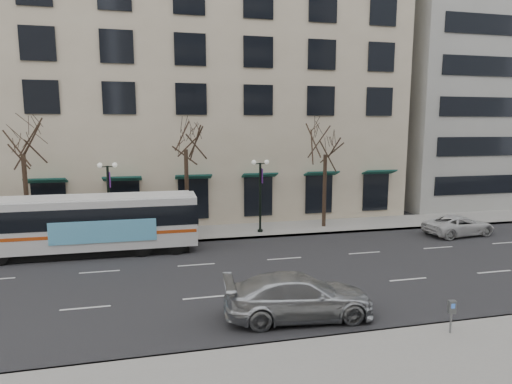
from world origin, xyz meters
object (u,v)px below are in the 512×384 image
object	(u,v)px
tree_far_left	(22,139)
city_bus	(89,223)
lamp_post_right	(260,192)
lamp_post_left	(109,198)
silver_car	(299,296)
pay_station	(452,310)
tree_far_right	(326,141)
white_pickup	(459,225)
tree_far_mid	(185,135)

from	to	relation	value
tree_far_left	city_bus	distance (m)	6.99
lamp_post_right	lamp_post_left	bearing A→B (deg)	180.00
silver_car	pay_station	world-z (taller)	silver_car
tree_far_right	silver_car	distance (m)	16.32
tree_far_left	city_bus	bearing A→B (deg)	-36.39
lamp_post_right	pay_station	world-z (taller)	lamp_post_right
city_bus	white_pickup	bearing A→B (deg)	-2.11
silver_car	city_bus	bearing A→B (deg)	45.34
tree_far_right	lamp_post_left	size ratio (longest dim) A/B	1.55
tree_far_left	white_pickup	xyz separation A→B (m)	(28.39, -4.00, -6.01)
white_pickup	tree_far_left	bearing A→B (deg)	75.62
lamp_post_left	lamp_post_right	world-z (taller)	same
tree_far_left	pay_station	world-z (taller)	tree_far_left
lamp_post_left	pay_station	bearing A→B (deg)	-50.61
tree_far_mid	lamp_post_right	world-z (taller)	tree_far_mid
lamp_post_right	city_bus	bearing A→B (deg)	-167.60
white_pickup	lamp_post_right	bearing A→B (deg)	69.39
tree_far_right	lamp_post_right	distance (m)	6.11
tree_far_left	lamp_post_right	distance (m)	15.48
lamp_post_left	lamp_post_right	distance (m)	10.00
tree_far_mid	white_pickup	bearing A→B (deg)	-12.27
tree_far_left	white_pickup	world-z (taller)	tree_far_left
city_bus	silver_car	xyz separation A→B (m)	(9.31, -10.85, -1.02)
lamp_post_right	white_pickup	xyz separation A→B (m)	(13.39, -3.40, -2.25)
pay_station	lamp_post_left	bearing A→B (deg)	139.18
lamp_post_left	white_pickup	world-z (taller)	lamp_post_left
tree_far_right	city_bus	distance (m)	16.83
city_bus	pay_station	world-z (taller)	city_bus
tree_far_left	pay_station	distance (m)	25.28
tree_far_left	city_bus	size ratio (longest dim) A/B	0.66
lamp_post_left	tree_far_mid	bearing A→B (deg)	6.85
tree_far_mid	city_bus	world-z (taller)	tree_far_mid
tree_far_mid	silver_car	size ratio (longest dim) A/B	1.44
tree_far_mid	city_bus	bearing A→B (deg)	-153.11
tree_far_mid	white_pickup	world-z (taller)	tree_far_mid
tree_far_left	lamp_post_right	xyz separation A→B (m)	(15.01, -0.60, -3.75)
lamp_post_right	pay_station	distance (m)	16.45
tree_far_mid	pay_station	distance (m)	19.44
tree_far_left	lamp_post_left	size ratio (longest dim) A/B	1.60
city_bus	tree_far_mid	bearing A→B (deg)	27.13
tree_far_right	silver_car	bearing A→B (deg)	-115.52
lamp_post_left	white_pickup	distance (m)	23.74
tree_far_right	lamp_post_left	world-z (taller)	tree_far_right
city_bus	pay_station	size ratio (longest dim) A/B	10.46
lamp_post_right	silver_car	world-z (taller)	lamp_post_right
tree_far_mid	lamp_post_right	bearing A→B (deg)	-6.83
tree_far_mid	silver_car	xyz separation A→B (m)	(3.39, -13.85, -6.05)
city_bus	silver_car	world-z (taller)	city_bus
pay_station	city_bus	bearing A→B (deg)	145.76
tree_far_mid	tree_far_right	xyz separation A→B (m)	(10.00, -0.00, -0.48)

